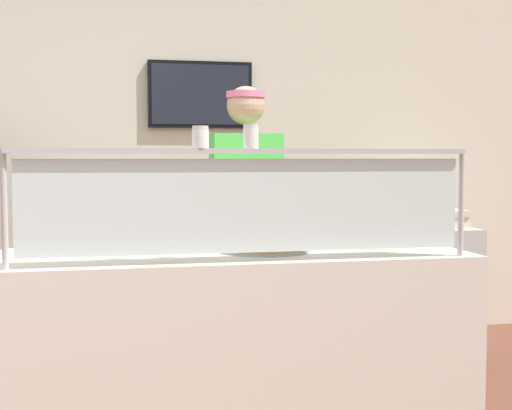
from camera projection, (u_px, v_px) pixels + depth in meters
shop_rear_unit at (182, 159)px, 5.26m from camera, size 6.46×0.13×2.70m
serving_counter at (235, 358)px, 3.19m from camera, size 2.06×0.72×0.95m
sneeze_guard at (248, 191)px, 2.84m from camera, size 1.88×0.06×0.46m
pizza_tray at (264, 247)px, 3.21m from camera, size 0.43×0.43×0.04m
pizza_server at (259, 243)px, 3.19m from camera, size 0.11×0.29×0.01m
parmesan_shaker at (200, 139)px, 2.79m from camera, size 0.07×0.07×0.09m
pepper_flake_shaker at (251, 138)px, 2.83m from camera, size 0.06×0.06×0.10m
worker_figure at (247, 224)px, 3.92m from camera, size 0.41×0.50×1.76m
prep_shelf at (423, 286)px, 5.19m from camera, size 0.70×0.55×0.86m
pizza_box_stack at (425, 218)px, 5.16m from camera, size 0.49×0.49×0.13m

